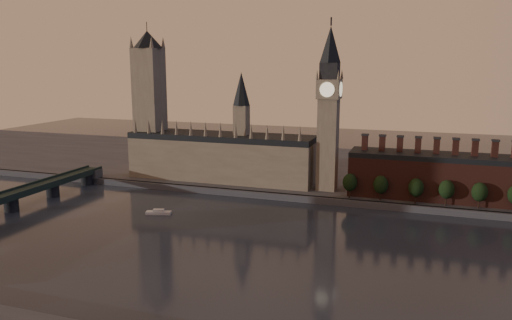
# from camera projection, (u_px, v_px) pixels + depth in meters

# --- Properties ---
(ground) EXTENTS (900.00, 900.00, 0.00)m
(ground) POSITION_uv_depth(u_px,v_px,m) (257.00, 254.00, 222.25)
(ground) COLOR black
(ground) RESTS_ON ground
(north_bank) EXTENTS (900.00, 182.00, 4.00)m
(north_bank) POSITION_uv_depth(u_px,v_px,m) (330.00, 170.00, 387.34)
(north_bank) COLOR #4D4D52
(north_bank) RESTS_ON ground
(palace_of_westminster) EXTENTS (130.00, 30.30, 74.00)m
(palace_of_westminster) POSITION_uv_depth(u_px,v_px,m) (222.00, 154.00, 345.29)
(palace_of_westminster) COLOR gray
(palace_of_westminster) RESTS_ON north_bank
(victoria_tower) EXTENTS (24.00, 24.00, 108.00)m
(victoria_tower) POSITION_uv_depth(u_px,v_px,m) (150.00, 98.00, 355.80)
(victoria_tower) COLOR gray
(victoria_tower) RESTS_ON north_bank
(big_ben) EXTENTS (15.00, 15.00, 107.00)m
(big_ben) POSITION_uv_depth(u_px,v_px,m) (329.00, 107.00, 310.49)
(big_ben) COLOR gray
(big_ben) RESTS_ON north_bank
(chimney_block) EXTENTS (110.00, 25.00, 37.00)m
(chimney_block) POSITION_uv_depth(u_px,v_px,m) (444.00, 176.00, 295.80)
(chimney_block) COLOR #552920
(chimney_block) RESTS_ON north_bank
(embankment_tree_0) EXTENTS (8.60, 8.60, 14.88)m
(embankment_tree_0) POSITION_uv_depth(u_px,v_px,m) (350.00, 182.00, 298.63)
(embankment_tree_0) COLOR black
(embankment_tree_0) RESTS_ON north_bank
(embankment_tree_1) EXTENTS (8.60, 8.60, 14.88)m
(embankment_tree_1) POSITION_uv_depth(u_px,v_px,m) (381.00, 185.00, 293.16)
(embankment_tree_1) COLOR black
(embankment_tree_1) RESTS_ON north_bank
(embankment_tree_2) EXTENTS (8.60, 8.60, 14.88)m
(embankment_tree_2) POSITION_uv_depth(u_px,v_px,m) (416.00, 188.00, 286.23)
(embankment_tree_2) COLOR black
(embankment_tree_2) RESTS_ON north_bank
(embankment_tree_3) EXTENTS (8.60, 8.60, 14.88)m
(embankment_tree_3) POSITION_uv_depth(u_px,v_px,m) (447.00, 189.00, 282.06)
(embankment_tree_3) COLOR black
(embankment_tree_3) RESTS_ON north_bank
(embankment_tree_4) EXTENTS (8.60, 8.60, 14.88)m
(embankment_tree_4) POSITION_uv_depth(u_px,v_px,m) (480.00, 192.00, 276.39)
(embankment_tree_4) COLOR black
(embankment_tree_4) RESTS_ON north_bank
(river_boat) EXTENTS (14.73, 7.90, 2.83)m
(river_boat) POSITION_uv_depth(u_px,v_px,m) (159.00, 212.00, 281.08)
(river_boat) COLOR #BCBCBC
(river_boat) RESTS_ON ground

